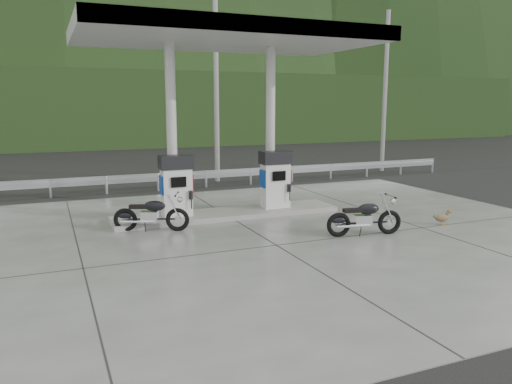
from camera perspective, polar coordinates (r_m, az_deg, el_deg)
name	(u,v)px	position (r m, az deg, el deg)	size (l,w,h in m)	color
ground	(260,236)	(13.19, 0.49, -5.07)	(160.00, 160.00, 0.00)	black
forecourt_apron	(260,236)	(13.18, 0.49, -5.03)	(18.00, 14.00, 0.02)	slate
pump_island	(228,214)	(15.42, -3.20, -2.49)	(7.00, 1.40, 0.15)	gray
gas_pump_left	(176,186)	(14.79, -9.08, 0.70)	(0.95, 0.55, 1.80)	white
gas_pump_right	(275,179)	(15.84, 2.22, 1.44)	(0.95, 0.55, 1.80)	white
canopy_column_left	(172,130)	(15.01, -9.62, 6.97)	(0.30, 0.30, 5.00)	silver
canopy_column_right	(270,128)	(16.05, 1.65, 7.30)	(0.30, 0.30, 5.00)	silver
canopy_roof	(226,36)	(15.18, -3.40, 17.34)	(8.50, 5.00, 0.40)	silver
guardrail	(182,172)	(20.50, -8.42, 2.29)	(26.00, 0.16, 1.42)	#ADAFB5
road	(164,177)	(23.97, -10.49, 1.64)	(60.00, 7.00, 0.01)	black
utility_pole_b	(216,91)	(22.33, -4.56, 11.46)	(0.22, 0.22, 8.00)	gray
utility_pole_c	(385,93)	(26.59, 14.53, 10.95)	(0.22, 0.22, 8.00)	gray
tree_band	(111,109)	(41.99, -16.19, 9.06)	(80.00, 6.00, 6.00)	black
forested_hills	(85,129)	(71.94, -18.98, 6.77)	(100.00, 40.00, 140.00)	black
motorcycle_left	(151,215)	(13.83, -11.88, -2.55)	(1.92, 0.61, 0.91)	black
motorcycle_right	(364,218)	(13.41, 12.29, -2.94)	(1.94, 0.61, 0.92)	black
duck	(442,218)	(15.28, 20.48, -2.81)	(0.52, 0.15, 0.37)	brown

